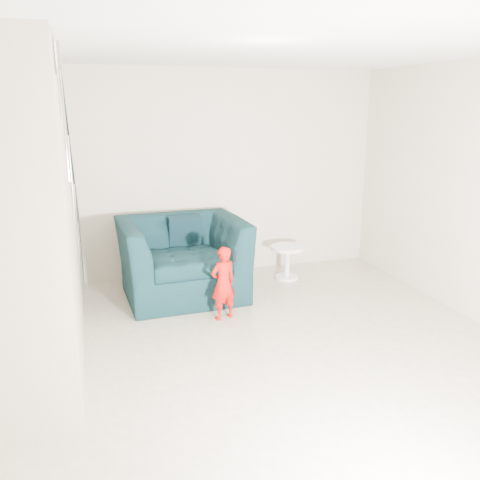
% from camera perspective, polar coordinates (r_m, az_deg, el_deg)
% --- Properties ---
extents(floor, '(5.50, 5.50, 0.00)m').
position_cam_1_polar(floor, '(4.59, 2.60, -14.22)').
color(floor, gray).
rests_on(floor, ground).
extents(ceiling, '(5.50, 5.50, 0.00)m').
position_cam_1_polar(ceiling, '(4.04, 3.08, 21.53)').
color(ceiling, silver).
rests_on(ceiling, back_wall).
extents(back_wall, '(5.00, 0.00, 5.00)m').
position_cam_1_polar(back_wall, '(6.72, -5.07, 7.29)').
color(back_wall, '#BEB29A').
rests_on(back_wall, floor).
extents(armchair, '(1.49, 1.32, 0.93)m').
position_cam_1_polar(armchair, '(6.11, -6.50, -2.01)').
color(armchair, black).
rests_on(armchair, floor).
extents(toddler, '(0.34, 0.27, 0.80)m').
position_cam_1_polar(toddler, '(5.41, -1.89, -4.87)').
color(toddler, '#B00905').
rests_on(toddler, floor).
extents(side_table, '(0.45, 0.45, 0.45)m').
position_cam_1_polar(side_table, '(6.72, 5.33, -1.88)').
color(side_table, white).
rests_on(side_table, floor).
extents(staircase, '(1.02, 3.03, 3.62)m').
position_cam_1_polar(staircase, '(4.56, -24.24, -2.82)').
color(staircase, '#ADA089').
rests_on(staircase, floor).
extents(cushion, '(0.40, 0.19, 0.40)m').
position_cam_1_polar(cushion, '(6.39, -6.22, 1.02)').
color(cushion, black).
rests_on(cushion, armchair).
extents(throw, '(0.05, 0.52, 0.58)m').
position_cam_1_polar(throw, '(6.02, -12.45, -1.35)').
color(throw, black).
rests_on(throw, armchair).
extents(phone, '(0.03, 0.05, 0.10)m').
position_cam_1_polar(phone, '(5.33, -0.54, -1.83)').
color(phone, black).
rests_on(phone, toddler).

